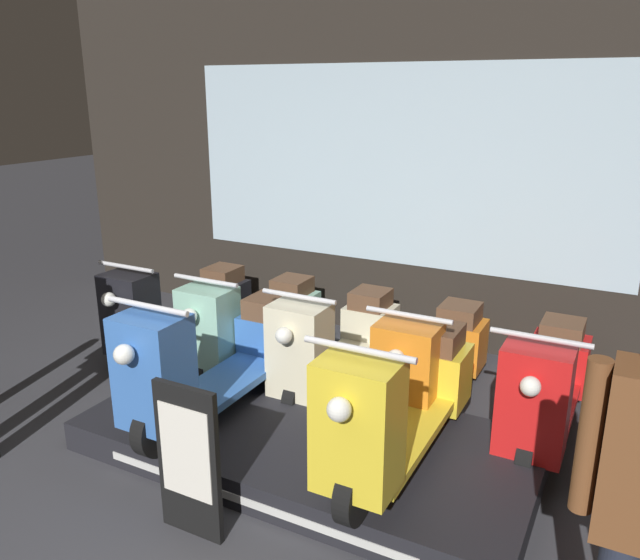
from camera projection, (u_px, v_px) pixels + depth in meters
ground_plane at (159, 544)px, 3.14m from camera, size 30.00×30.00×0.00m
shop_wall_back at (398, 161)px, 5.35m from camera, size 7.20×0.09×3.20m
display_platform at (305, 442)px, 3.87m from camera, size 2.75×1.30×0.19m
scooter_display_left at (217, 358)px, 3.98m from camera, size 0.54×1.66×0.91m
scooter_display_right at (400, 402)px, 3.43m from camera, size 0.54×1.66×0.91m
scooter_backrow_0 at (180, 310)px, 5.39m from camera, size 0.54×1.66×0.91m
scooter_backrow_1 at (253, 325)px, 5.06m from camera, size 0.54×1.66×0.91m
scooter_backrow_2 at (337, 342)px, 4.72m from camera, size 0.54×1.66×0.91m
scooter_backrow_3 at (434, 361)px, 4.38m from camera, size 0.54×1.66×0.91m
scooter_backrow_4 at (547, 384)px, 4.04m from camera, size 0.54×1.66×0.91m
price_sign_board at (188, 461)px, 3.10m from camera, size 0.37×0.04×0.83m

